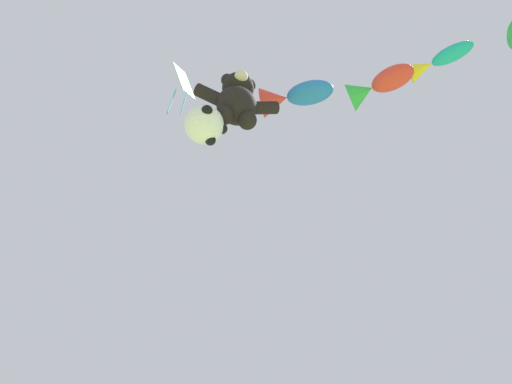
{
  "coord_description": "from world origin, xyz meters",
  "views": [
    {
      "loc": [
        -2.55,
        0.49,
        1.78
      ],
      "look_at": [
        -0.93,
        6.79,
        9.24
      ],
      "focal_mm": 28.0,
      "sensor_mm": 36.0,
      "label": 1
    }
  ],
  "objects_px": {
    "soccer_ball_kite": "(205,125)",
    "diamond_kite": "(183,83)",
    "fish_kite_cobalt": "(292,97)",
    "fish_kite_teal": "(436,61)",
    "fish_kite_crimson": "(377,86)",
    "teddy_bear_kite": "(237,100)"
  },
  "relations": [
    {
      "from": "soccer_ball_kite",
      "to": "fish_kite_teal",
      "type": "distance_m",
      "value": 7.71
    },
    {
      "from": "fish_kite_cobalt",
      "to": "fish_kite_crimson",
      "type": "bearing_deg",
      "value": -19.23
    },
    {
      "from": "diamond_kite",
      "to": "fish_kite_cobalt",
      "type": "bearing_deg",
      "value": -18.74
    },
    {
      "from": "fish_kite_crimson",
      "to": "diamond_kite",
      "type": "bearing_deg",
      "value": 161.05
    },
    {
      "from": "soccer_ball_kite",
      "to": "teddy_bear_kite",
      "type": "bearing_deg",
      "value": -7.26
    },
    {
      "from": "teddy_bear_kite",
      "to": "fish_kite_crimson",
      "type": "distance_m",
      "value": 4.61
    },
    {
      "from": "fish_kite_cobalt",
      "to": "fish_kite_crimson",
      "type": "distance_m",
      "value": 2.69
    },
    {
      "from": "fish_kite_crimson",
      "to": "teddy_bear_kite",
      "type": "bearing_deg",
      "value": 170.48
    },
    {
      "from": "teddy_bear_kite",
      "to": "diamond_kite",
      "type": "xyz_separation_m",
      "value": [
        -1.71,
        1.34,
        2.8
      ]
    },
    {
      "from": "teddy_bear_kite",
      "to": "fish_kite_cobalt",
      "type": "distance_m",
      "value": 2.19
    },
    {
      "from": "teddy_bear_kite",
      "to": "fish_kite_crimson",
      "type": "xyz_separation_m",
      "value": [
        4.27,
        -0.72,
        1.61
      ]
    },
    {
      "from": "teddy_bear_kite",
      "to": "fish_kite_crimson",
      "type": "relative_size",
      "value": 1.19
    },
    {
      "from": "soccer_ball_kite",
      "to": "fish_kite_cobalt",
      "type": "distance_m",
      "value": 3.75
    },
    {
      "from": "teddy_bear_kite",
      "to": "fish_kite_cobalt",
      "type": "xyz_separation_m",
      "value": [
        1.74,
        0.17,
        1.31
      ]
    },
    {
      "from": "fish_kite_cobalt",
      "to": "fish_kite_crimson",
      "type": "height_order",
      "value": "fish_kite_crimson"
    },
    {
      "from": "fish_kite_teal",
      "to": "diamond_kite",
      "type": "bearing_deg",
      "value": 157.65
    },
    {
      "from": "teddy_bear_kite",
      "to": "fish_kite_crimson",
      "type": "bearing_deg",
      "value": -9.52
    },
    {
      "from": "soccer_ball_kite",
      "to": "diamond_kite",
      "type": "xyz_separation_m",
      "value": [
        -0.95,
        1.24,
        4.28
      ]
    },
    {
      "from": "fish_kite_crimson",
      "to": "fish_kite_teal",
      "type": "distance_m",
      "value": 1.96
    },
    {
      "from": "fish_kite_teal",
      "to": "diamond_kite",
      "type": "xyz_separation_m",
      "value": [
        -7.58,
        3.12,
        0.82
      ]
    },
    {
      "from": "fish_kite_cobalt",
      "to": "fish_kite_teal",
      "type": "xyz_separation_m",
      "value": [
        4.13,
        -1.95,
        0.67
      ]
    },
    {
      "from": "soccer_ball_kite",
      "to": "fish_kite_crimson",
      "type": "bearing_deg",
      "value": -9.18
    }
  ]
}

